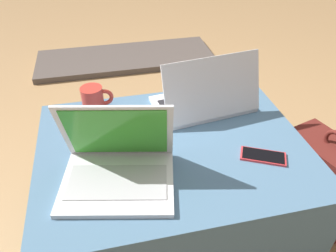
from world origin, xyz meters
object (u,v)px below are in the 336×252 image
Objects in this scene: cell_phone at (263,156)px; coffee_mug at (94,99)px; laptop_near at (118,165)px; laptop_far at (206,99)px; backpack at (319,185)px.

cell_phone is 0.66m from coffee_mug.
coffee_mug is at bearing -101.61° from cell_phone.
coffee_mug is (-0.05, 0.39, -0.00)m from laptop_near.
laptop_near reaches higher than laptop_far.
coffee_mug is (-0.52, 0.41, 0.04)m from cell_phone.
laptop_far is at bearing -135.79° from cell_phone.
backpack is at bearing -22.41° from coffee_mug.
coffee_mug is at bearing -20.32° from laptop_far.
coffee_mug reaches higher than cell_phone.
laptop_far reaches higher than backpack.
laptop_near is 2.37× the size of cell_phone.
laptop_near is 0.86m from backpack.
laptop_far is 0.33m from cell_phone.
laptop_far is at bearing -12.91° from coffee_mug.
laptop_near is at bearing 31.42° from laptop_far.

